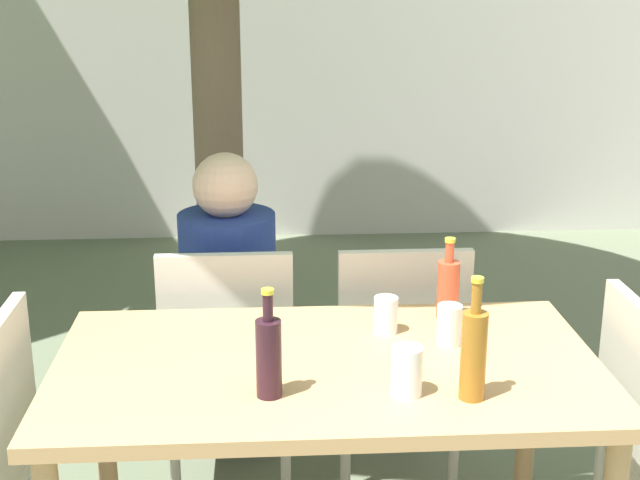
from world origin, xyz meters
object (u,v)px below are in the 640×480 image
(dining_table_front, at_px, (327,391))
(drinking_glass_1, at_px, (449,325))
(drinking_glass_2, at_px, (407,371))
(soda_bottle_1, at_px, (448,287))
(amber_bottle_2, at_px, (474,352))
(person_seated_2, at_px, (231,320))
(drinking_glass_0, at_px, (386,315))
(patio_chair_2, at_px, (229,352))
(wine_bottle_0, at_px, (269,355))
(patio_chair_3, at_px, (398,347))

(dining_table_front, xyz_separation_m, drinking_glass_1, (0.35, 0.10, 0.14))
(drinking_glass_1, bearing_deg, dining_table_front, -164.32)
(drinking_glass_2, bearing_deg, soda_bottle_1, 67.81)
(amber_bottle_2, bearing_deg, person_seated_2, 119.78)
(person_seated_2, distance_m, drinking_glass_0, 0.88)
(patio_chair_2, bearing_deg, dining_table_front, 114.62)
(patio_chair_2, height_order, person_seated_2, person_seated_2)
(wine_bottle_0, bearing_deg, amber_bottle_2, -5.03)
(drinking_glass_2, bearing_deg, dining_table_front, 132.33)
(drinking_glass_0, xyz_separation_m, drinking_glass_2, (-0.00, -0.39, 0.01))
(amber_bottle_2, xyz_separation_m, drinking_glass_2, (-0.16, 0.03, -0.06))
(dining_table_front, xyz_separation_m, soda_bottle_1, (0.38, 0.29, 0.18))
(dining_table_front, bearing_deg, drinking_glass_0, 46.44)
(patio_chair_3, xyz_separation_m, person_seated_2, (-0.59, 0.23, 0.02))
(person_seated_2, height_order, wine_bottle_0, person_seated_2)
(patio_chair_3, distance_m, person_seated_2, 0.63)
(patio_chair_3, distance_m, soda_bottle_1, 0.50)
(patio_chair_2, height_order, soda_bottle_1, soda_bottle_1)
(dining_table_front, bearing_deg, patio_chair_3, 65.38)
(person_seated_2, height_order, soda_bottle_1, person_seated_2)
(patio_chair_3, relative_size, amber_bottle_2, 2.83)
(patio_chair_2, distance_m, drinking_glass_1, 0.90)
(wine_bottle_0, height_order, soda_bottle_1, wine_bottle_0)
(patio_chair_3, xyz_separation_m, wine_bottle_0, (-0.45, -0.83, 0.36))
(person_seated_2, xyz_separation_m, wine_bottle_0, (0.14, -1.06, 0.34))
(amber_bottle_2, relative_size, drinking_glass_1, 2.73)
(patio_chair_3, xyz_separation_m, amber_bottle_2, (0.05, -0.87, 0.37))
(dining_table_front, bearing_deg, soda_bottle_1, 37.33)
(person_seated_2, height_order, drinking_glass_2, person_seated_2)
(person_seated_2, relative_size, drinking_glass_0, 10.92)
(patio_chair_3, distance_m, wine_bottle_0, 1.01)
(person_seated_2, xyz_separation_m, drinking_glass_2, (0.48, -1.08, 0.29))
(drinking_glass_2, bearing_deg, person_seated_2, 113.88)
(person_seated_2, distance_m, wine_bottle_0, 1.12)
(amber_bottle_2, height_order, drinking_glass_1, amber_bottle_2)
(soda_bottle_1, height_order, amber_bottle_2, amber_bottle_2)
(person_seated_2, bearing_deg, amber_bottle_2, 119.78)
(drinking_glass_2, bearing_deg, wine_bottle_0, 177.78)
(wine_bottle_0, bearing_deg, dining_table_front, 50.27)
(wine_bottle_0, bearing_deg, patio_chair_3, 61.51)
(person_seated_2, xyz_separation_m, drinking_glass_1, (0.64, -0.78, 0.29))
(dining_table_front, distance_m, drinking_glass_0, 0.30)
(dining_table_front, height_order, patio_chair_3, patio_chair_3)
(patio_chair_3, relative_size, person_seated_2, 0.76)
(dining_table_front, height_order, patio_chair_2, patio_chair_2)
(person_seated_2, bearing_deg, patio_chair_3, 158.23)
(amber_bottle_2, bearing_deg, dining_table_front, 145.77)
(wine_bottle_0, xyz_separation_m, soda_bottle_1, (0.54, 0.48, -0.01))
(amber_bottle_2, xyz_separation_m, drinking_glass_0, (-0.16, 0.42, -0.07))
(dining_table_front, relative_size, patio_chair_3, 1.65)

